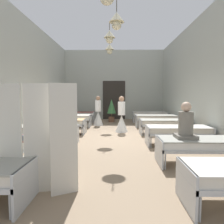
# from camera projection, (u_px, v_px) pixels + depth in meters

# --- Properties ---
(ground_plane) EXTENTS (6.74, 12.91, 0.10)m
(ground_plane) POSITION_uv_depth(u_px,v_px,m) (112.00, 140.00, 7.49)
(ground_plane) COLOR #8C755B
(room_shell) EXTENTS (6.54, 12.51, 4.32)m
(room_shell) POSITION_uv_depth(u_px,v_px,m) (113.00, 79.00, 8.64)
(room_shell) COLOR #B2B7AD
(room_shell) RESTS_ON ground
(bed_left_row_1) EXTENTS (1.90, 0.84, 0.57)m
(bed_left_row_1) POSITION_uv_depth(u_px,v_px,m) (19.00, 144.00, 4.77)
(bed_left_row_1) COLOR #B7BCC1
(bed_left_row_1) RESTS_ON ground
(bed_right_row_1) EXTENTS (1.90, 0.84, 0.57)m
(bed_right_row_1) POSITION_uv_depth(u_px,v_px,m) (202.00, 144.00, 4.69)
(bed_right_row_1) COLOR #B7BCC1
(bed_right_row_1) RESTS_ON ground
(bed_left_row_2) EXTENTS (1.90, 0.84, 0.57)m
(bed_left_row_2) POSITION_uv_depth(u_px,v_px,m) (46.00, 130.00, 6.59)
(bed_left_row_2) COLOR #B7BCC1
(bed_left_row_2) RESTS_ON ground
(bed_right_row_2) EXTENTS (1.90, 0.84, 0.57)m
(bed_right_row_2) POSITION_uv_depth(u_px,v_px,m) (178.00, 131.00, 6.51)
(bed_right_row_2) COLOR #B7BCC1
(bed_right_row_2) RESTS_ON ground
(bed_left_row_3) EXTENTS (1.90, 0.84, 0.57)m
(bed_left_row_3) POSITION_uv_depth(u_px,v_px,m) (61.00, 123.00, 8.40)
(bed_left_row_3) COLOR #B7BCC1
(bed_left_row_3) RESTS_ON ground
(bed_right_row_3) EXTENTS (1.90, 0.84, 0.57)m
(bed_right_row_3) POSITION_uv_depth(u_px,v_px,m) (164.00, 123.00, 8.32)
(bed_right_row_3) COLOR #B7BCC1
(bed_right_row_3) RESTS_ON ground
(bed_left_row_4) EXTENTS (1.90, 0.84, 0.57)m
(bed_left_row_4) POSITION_uv_depth(u_px,v_px,m) (71.00, 118.00, 10.21)
(bed_left_row_4) COLOR #B7BCC1
(bed_left_row_4) RESTS_ON ground
(bed_right_row_4) EXTENTS (1.90, 0.84, 0.57)m
(bed_right_row_4) POSITION_uv_depth(u_px,v_px,m) (156.00, 118.00, 10.13)
(bed_right_row_4) COLOR #B7BCC1
(bed_right_row_4) RESTS_ON ground
(bed_left_row_5) EXTENTS (1.90, 0.84, 0.57)m
(bed_left_row_5) POSITION_uv_depth(u_px,v_px,m) (78.00, 114.00, 12.02)
(bed_left_row_5) COLOR #B7BCC1
(bed_left_row_5) RESTS_ON ground
(bed_right_row_5) EXTENTS (1.90, 0.84, 0.57)m
(bed_right_row_5) POSITION_uv_depth(u_px,v_px,m) (150.00, 114.00, 11.94)
(bed_right_row_5) COLOR #B7BCC1
(bed_right_row_5) RESTS_ON ground
(nurse_near_aisle) EXTENTS (0.52, 0.52, 1.49)m
(nurse_near_aisle) POSITION_uv_depth(u_px,v_px,m) (59.00, 154.00, 3.61)
(nurse_near_aisle) COLOR white
(nurse_near_aisle) RESTS_ON ground
(nurse_mid_aisle) EXTENTS (0.52, 0.52, 1.49)m
(nurse_mid_aisle) POSITION_uv_depth(u_px,v_px,m) (122.00, 119.00, 8.80)
(nurse_mid_aisle) COLOR white
(nurse_mid_aisle) RESTS_ON ground
(nurse_far_aisle) EXTENTS (0.52, 0.52, 1.49)m
(nurse_far_aisle) POSITION_uv_depth(u_px,v_px,m) (98.00, 115.00, 10.76)
(nurse_far_aisle) COLOR white
(nurse_far_aisle) RESTS_ON ground
(patient_seated_primary) EXTENTS (0.44, 0.44, 0.80)m
(patient_seated_primary) POSITION_uv_depth(u_px,v_px,m) (33.00, 125.00, 4.64)
(patient_seated_primary) COLOR #515B70
(patient_seated_primary) RESTS_ON bed_left_row_1
(patient_seated_secondary) EXTENTS (0.44, 0.44, 0.80)m
(patient_seated_secondary) POSITION_uv_depth(u_px,v_px,m) (186.00, 125.00, 4.69)
(patient_seated_secondary) COLOR slate
(patient_seated_secondary) RESTS_ON bed_right_row_1
(potted_plant) EXTENTS (0.50, 0.50, 1.29)m
(potted_plant) POSITION_uv_depth(u_px,v_px,m) (111.00, 108.00, 12.09)
(potted_plant) COLOR brown
(potted_plant) RESTS_ON ground
(privacy_screen) EXTENTS (1.24, 0.22, 1.70)m
(privacy_screen) POSITION_uv_depth(u_px,v_px,m) (37.00, 139.00, 3.27)
(privacy_screen) COLOR silver
(privacy_screen) RESTS_ON ground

